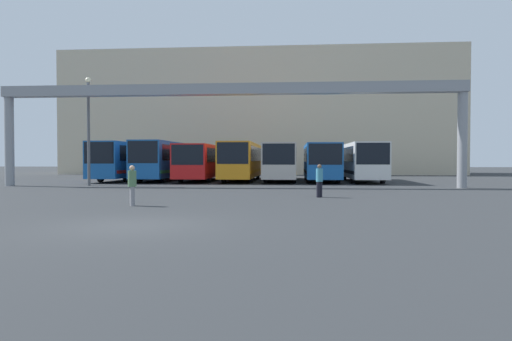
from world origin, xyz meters
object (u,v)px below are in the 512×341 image
object	(u,v)px
lamp_post	(89,126)
bus_slot_5	(321,160)
bus_slot_3	(242,159)
pedestrian_mid_right	(132,184)
bus_slot_6	(362,160)
bus_slot_2	(203,160)
bus_slot_0	(129,159)
pedestrian_near_right	(319,180)
bus_slot_1	(163,159)
bus_slot_4	(281,160)

from	to	relation	value
lamp_post	bus_slot_5	bearing A→B (deg)	24.90
bus_slot_3	pedestrian_mid_right	xyz separation A→B (m)	(-1.87, -21.43, -0.98)
bus_slot_3	bus_slot_5	distance (m)	6.66
bus_slot_6	bus_slot_2	bearing A→B (deg)	177.12
bus_slot_3	lamp_post	size ratio (longest dim) A/B	1.65
bus_slot_0	bus_slot_2	size ratio (longest dim) A/B	1.06
bus_slot_2	pedestrian_near_right	bearing A→B (deg)	-61.63
pedestrian_mid_right	bus_slot_6	bearing A→B (deg)	120.65
bus_slot_1	pedestrian_near_right	world-z (taller)	bus_slot_1
bus_slot_1	pedestrian_mid_right	size ratio (longest dim) A/B	6.76
bus_slot_2	bus_slot_5	distance (m)	9.93
bus_slot_0	bus_slot_4	distance (m)	13.24
lamp_post	pedestrian_near_right	bearing A→B (deg)	-29.19
bus_slot_2	bus_slot_4	size ratio (longest dim) A/B	0.94
bus_slot_1	bus_slot_4	distance (m)	9.96
bus_slot_1	bus_slot_3	distance (m)	6.67
bus_slot_4	lamp_post	size ratio (longest dim) A/B	1.66
bus_slot_6	bus_slot_4	bearing A→B (deg)	171.34
bus_slot_4	lamp_post	bearing A→B (deg)	-147.52
bus_slot_6	pedestrian_mid_right	distance (m)	23.61
bus_slot_1	lamp_post	bearing A→B (deg)	-112.47
bus_slot_0	bus_slot_1	xyz separation A→B (m)	(3.31, -0.87, 0.03)
bus_slot_4	bus_slot_1	bearing A→B (deg)	-175.21
bus_slot_3	bus_slot_6	world-z (taller)	bus_slot_3
bus_slot_2	lamp_post	world-z (taller)	lamp_post
bus_slot_0	bus_slot_1	size ratio (longest dim) A/B	1.16
bus_slot_4	lamp_post	world-z (taller)	lamp_post
bus_slot_2	bus_slot_3	xyz separation A→B (m)	(3.31, 0.33, 0.09)
bus_slot_1	bus_slot_6	xyz separation A→B (m)	(16.54, -0.18, -0.10)
bus_slot_6	pedestrian_near_right	size ratio (longest dim) A/B	6.55
bus_slot_1	bus_slot_0	bearing A→B (deg)	165.35
bus_slot_5	bus_slot_6	size ratio (longest dim) A/B	1.06
bus_slot_1	pedestrian_near_right	bearing A→B (deg)	-52.64
bus_slot_5	pedestrian_near_right	xyz separation A→B (m)	(-1.02, -16.12, -0.91)
pedestrian_mid_right	pedestrian_near_right	bearing A→B (deg)	92.34
bus_slot_6	pedestrian_mid_right	world-z (taller)	bus_slot_6
bus_slot_2	bus_slot_5	bearing A→B (deg)	-2.12
bus_slot_1	lamp_post	world-z (taller)	lamp_post
bus_slot_2	pedestrian_mid_right	world-z (taller)	bus_slot_2
pedestrian_mid_right	pedestrian_near_right	xyz separation A→B (m)	(7.47, 4.61, -0.00)
bus_slot_4	bus_slot_5	world-z (taller)	bus_slot_4
bus_slot_0	bus_slot_2	bearing A→B (deg)	-3.24
bus_slot_3	bus_slot_4	bearing A→B (deg)	0.16
bus_slot_2	bus_slot_4	distance (m)	6.63
bus_slot_3	bus_slot_5	bearing A→B (deg)	-6.04
bus_slot_6	pedestrian_near_right	distance (m)	16.43
bus_slot_3	lamp_post	bearing A→B (deg)	-139.54
bus_slot_1	bus_slot_4	bearing A→B (deg)	4.79
bus_slot_2	bus_slot_3	world-z (taller)	bus_slot_3
bus_slot_5	bus_slot_6	bearing A→B (deg)	-5.15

